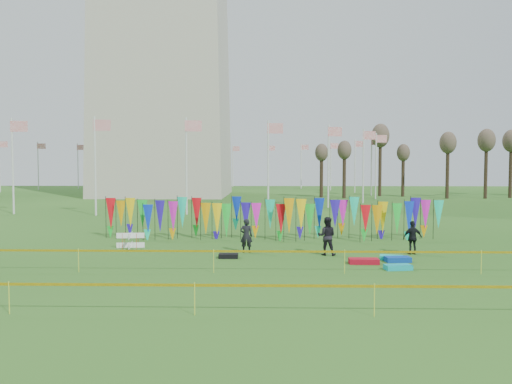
{
  "coord_description": "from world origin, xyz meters",
  "views": [
    {
      "loc": [
        -0.02,
        -20.0,
        4.02
      ],
      "look_at": [
        -0.65,
        6.0,
        2.66
      ],
      "focal_mm": 35.0,
      "sensor_mm": 36.0,
      "label": 1
    }
  ],
  "objects_px": {
    "kite_bag_black": "(228,256)",
    "kite_bag_teal": "(398,267)",
    "person_left": "(246,236)",
    "kite_bag_turquoise": "(391,258)",
    "box_kite": "(130,240)",
    "person_right": "(413,238)",
    "person_mid": "(327,236)",
    "kite_bag_blue": "(398,259)",
    "kite_bag_red": "(364,261)"
  },
  "relations": [
    {
      "from": "kite_bag_red",
      "to": "kite_bag_teal",
      "type": "relative_size",
      "value": 1.18
    },
    {
      "from": "person_right",
      "to": "kite_bag_teal",
      "type": "xyz_separation_m",
      "value": [
        -1.54,
        -3.44,
        -0.66
      ]
    },
    {
      "from": "person_left",
      "to": "kite_bag_teal",
      "type": "xyz_separation_m",
      "value": [
        6.05,
        -3.68,
        -0.69
      ]
    },
    {
      "from": "kite_bag_turquoise",
      "to": "kite_bag_black",
      "type": "distance_m",
      "value": 7.03
    },
    {
      "from": "kite_bag_red",
      "to": "kite_bag_black",
      "type": "xyz_separation_m",
      "value": [
        -5.67,
        1.14,
        -0.01
      ]
    },
    {
      "from": "person_mid",
      "to": "box_kite",
      "type": "bearing_deg",
      "value": 1.05
    },
    {
      "from": "kite_bag_black",
      "to": "person_mid",
      "type": "bearing_deg",
      "value": 10.71
    },
    {
      "from": "box_kite",
      "to": "person_right",
      "type": "distance_m",
      "value": 13.39
    },
    {
      "from": "person_right",
      "to": "kite_bag_teal",
      "type": "relative_size",
      "value": 1.49
    },
    {
      "from": "box_kite",
      "to": "kite_bag_red",
      "type": "distance_m",
      "value": 11.29
    },
    {
      "from": "person_right",
      "to": "kite_bag_teal",
      "type": "distance_m",
      "value": 3.82
    },
    {
      "from": "box_kite",
      "to": "person_mid",
      "type": "bearing_deg",
      "value": -10.23
    },
    {
      "from": "person_mid",
      "to": "kite_bag_blue",
      "type": "distance_m",
      "value": 3.27
    },
    {
      "from": "kite_bag_red",
      "to": "kite_bag_black",
      "type": "relative_size",
      "value": 1.44
    },
    {
      "from": "person_mid",
      "to": "person_right",
      "type": "xyz_separation_m",
      "value": [
        3.94,
        0.32,
        -0.1
      ]
    },
    {
      "from": "person_mid",
      "to": "kite_bag_turquoise",
      "type": "height_order",
      "value": "person_mid"
    },
    {
      "from": "person_mid",
      "to": "kite_bag_black",
      "type": "xyz_separation_m",
      "value": [
        -4.38,
        -0.83,
        -0.77
      ]
    },
    {
      "from": "kite_bag_turquoise",
      "to": "kite_bag_black",
      "type": "height_order",
      "value": "same"
    },
    {
      "from": "box_kite",
      "to": "person_right",
      "type": "xyz_separation_m",
      "value": [
        13.32,
        -1.37,
        0.38
      ]
    },
    {
      "from": "person_mid",
      "to": "kite_bag_red",
      "type": "relative_size",
      "value": 1.44
    },
    {
      "from": "kite_bag_teal",
      "to": "kite_bag_black",
      "type": "bearing_deg",
      "value": 161.32
    },
    {
      "from": "kite_bag_blue",
      "to": "kite_bag_black",
      "type": "relative_size",
      "value": 1.24
    },
    {
      "from": "box_kite",
      "to": "kite_bag_teal",
      "type": "xyz_separation_m",
      "value": [
        11.77,
        -4.81,
        -0.28
      ]
    },
    {
      "from": "person_right",
      "to": "kite_bag_turquoise",
      "type": "distance_m",
      "value": 2.02
    },
    {
      "from": "kite_bag_blue",
      "to": "kite_bag_turquoise",
      "type": "bearing_deg",
      "value": 108.72
    },
    {
      "from": "box_kite",
      "to": "person_right",
      "type": "height_order",
      "value": "person_right"
    },
    {
      "from": "kite_bag_black",
      "to": "kite_bag_teal",
      "type": "xyz_separation_m",
      "value": [
        6.77,
        -2.29,
        0.0
      ]
    },
    {
      "from": "kite_bag_blue",
      "to": "kite_bag_black",
      "type": "bearing_deg",
      "value": 174.42
    },
    {
      "from": "person_mid",
      "to": "kite_bag_teal",
      "type": "bearing_deg",
      "value": 138.79
    },
    {
      "from": "person_mid",
      "to": "kite_bag_blue",
      "type": "xyz_separation_m",
      "value": [
        2.79,
        -1.53,
        -0.76
      ]
    },
    {
      "from": "kite_bag_turquoise",
      "to": "kite_bag_teal",
      "type": "height_order",
      "value": "kite_bag_teal"
    },
    {
      "from": "person_left",
      "to": "person_right",
      "type": "distance_m",
      "value": 7.6
    },
    {
      "from": "person_left",
      "to": "person_mid",
      "type": "bearing_deg",
      "value": 169.08
    },
    {
      "from": "kite_bag_teal",
      "to": "kite_bag_blue",
      "type": "bearing_deg",
      "value": 75.93
    },
    {
      "from": "person_right",
      "to": "kite_bag_blue",
      "type": "bearing_deg",
      "value": 49.85
    },
    {
      "from": "person_mid",
      "to": "person_right",
      "type": "relative_size",
      "value": 1.14
    },
    {
      "from": "person_mid",
      "to": "kite_bag_blue",
      "type": "height_order",
      "value": "person_mid"
    },
    {
      "from": "kite_bag_turquoise",
      "to": "kite_bag_teal",
      "type": "bearing_deg",
      "value": -96.97
    },
    {
      "from": "person_left",
      "to": "kite_bag_black",
      "type": "distance_m",
      "value": 1.71
    },
    {
      "from": "kite_bag_red",
      "to": "person_mid",
      "type": "bearing_deg",
      "value": 123.23
    },
    {
      "from": "box_kite",
      "to": "person_left",
      "type": "bearing_deg",
      "value": -11.16
    },
    {
      "from": "kite_bag_blue",
      "to": "kite_bag_teal",
      "type": "bearing_deg",
      "value": -104.07
    },
    {
      "from": "person_left",
      "to": "person_mid",
      "type": "height_order",
      "value": "person_mid"
    },
    {
      "from": "person_left",
      "to": "kite_bag_red",
      "type": "relative_size",
      "value": 1.31
    },
    {
      "from": "person_left",
      "to": "kite_bag_red",
      "type": "xyz_separation_m",
      "value": [
        4.95,
        -2.53,
        -0.68
      ]
    },
    {
      "from": "person_mid",
      "to": "kite_bag_turquoise",
      "type": "distance_m",
      "value": 2.96
    },
    {
      "from": "box_kite",
      "to": "kite_bag_teal",
      "type": "relative_size",
      "value": 0.75
    },
    {
      "from": "person_left",
      "to": "kite_bag_turquoise",
      "type": "bearing_deg",
      "value": 163.15
    },
    {
      "from": "kite_bag_black",
      "to": "kite_bag_teal",
      "type": "relative_size",
      "value": 0.81
    },
    {
      "from": "person_right",
      "to": "kite_bag_red",
      "type": "distance_m",
      "value": 3.56
    }
  ]
}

